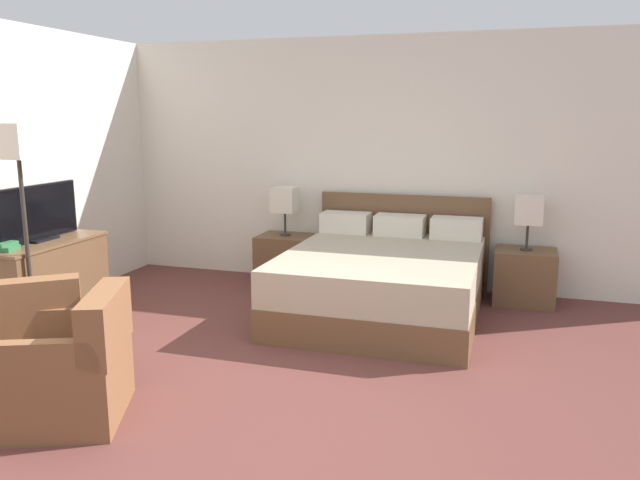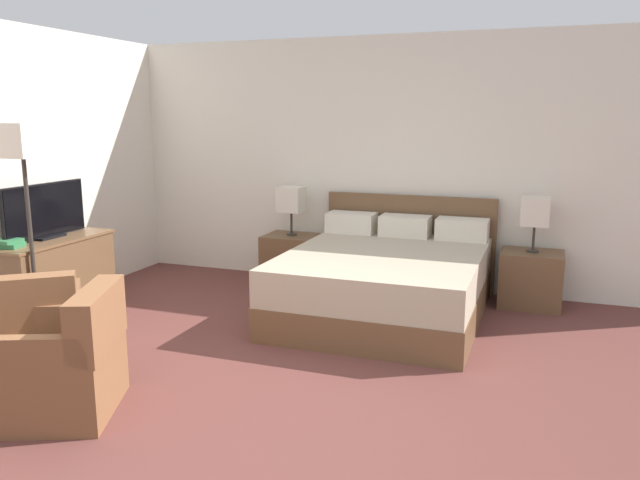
{
  "view_description": "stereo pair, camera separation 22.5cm",
  "coord_description": "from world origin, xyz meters",
  "px_view_note": "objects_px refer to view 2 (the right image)",
  "views": [
    {
      "loc": [
        1.36,
        -2.86,
        1.75
      ],
      "look_at": [
        -0.13,
        1.88,
        0.75
      ],
      "focal_mm": 35.0,
      "sensor_mm": 36.0,
      "label": 1
    },
    {
      "loc": [
        1.57,
        -2.79,
        1.75
      ],
      "look_at": [
        -0.13,
        1.88,
        0.75
      ],
      "focal_mm": 35.0,
      "sensor_mm": 36.0,
      "label": 2
    }
  ],
  "objects_px": {
    "dresser": "(48,277)",
    "tv": "(45,212)",
    "book_blue_cover": "(7,241)",
    "armchair_by_window": "(27,337)",
    "bed": "(386,281)",
    "book_red_cover": "(8,245)",
    "nightstand_left": "(292,259)",
    "floor_lamp": "(23,155)",
    "nightstand_right": "(531,279)",
    "table_lamp_right": "(535,212)",
    "armchair_companion": "(61,367)",
    "table_lamp_left": "(291,200)"
  },
  "relations": [
    {
      "from": "nightstand_right",
      "to": "table_lamp_right",
      "type": "distance_m",
      "value": 0.63
    },
    {
      "from": "book_blue_cover",
      "to": "tv",
      "type": "bearing_deg",
      "value": 90.15
    },
    {
      "from": "armchair_by_window",
      "to": "floor_lamp",
      "type": "relative_size",
      "value": 0.57
    },
    {
      "from": "table_lamp_right",
      "to": "floor_lamp",
      "type": "relative_size",
      "value": 0.3
    },
    {
      "from": "tv",
      "to": "armchair_by_window",
      "type": "xyz_separation_m",
      "value": [
        0.83,
        -1.1,
        -0.65
      ]
    },
    {
      "from": "dresser",
      "to": "book_red_cover",
      "type": "bearing_deg",
      "value": -88.9
    },
    {
      "from": "table_lamp_left",
      "to": "book_red_cover",
      "type": "bearing_deg",
      "value": -125.23
    },
    {
      "from": "nightstand_right",
      "to": "floor_lamp",
      "type": "height_order",
      "value": "floor_lamp"
    },
    {
      "from": "tv",
      "to": "floor_lamp",
      "type": "xyz_separation_m",
      "value": [
        0.31,
        -0.48,
        0.52
      ]
    },
    {
      "from": "book_red_cover",
      "to": "nightstand_left",
      "type": "bearing_deg",
      "value": 54.76
    },
    {
      "from": "dresser",
      "to": "nightstand_left",
      "type": "bearing_deg",
      "value": 48.94
    },
    {
      "from": "bed",
      "to": "tv",
      "type": "distance_m",
      "value": 3.01
    },
    {
      "from": "bed",
      "to": "table_lamp_right",
      "type": "relative_size",
      "value": 3.99
    },
    {
      "from": "armchair_by_window",
      "to": "dresser",
      "type": "bearing_deg",
      "value": 127.53
    },
    {
      "from": "table_lamp_left",
      "to": "book_blue_cover",
      "type": "height_order",
      "value": "table_lamp_left"
    },
    {
      "from": "book_blue_cover",
      "to": "floor_lamp",
      "type": "relative_size",
      "value": 0.11
    },
    {
      "from": "book_blue_cover",
      "to": "armchair_by_window",
      "type": "bearing_deg",
      "value": -39.27
    },
    {
      "from": "nightstand_right",
      "to": "armchair_by_window",
      "type": "distance_m",
      "value": 4.24
    },
    {
      "from": "dresser",
      "to": "tv",
      "type": "distance_m",
      "value": 0.57
    },
    {
      "from": "table_lamp_left",
      "to": "table_lamp_right",
      "type": "distance_m",
      "value": 2.4
    },
    {
      "from": "dresser",
      "to": "book_red_cover",
      "type": "distance_m",
      "value": 0.54
    },
    {
      "from": "nightstand_left",
      "to": "nightstand_right",
      "type": "bearing_deg",
      "value": 0.0
    },
    {
      "from": "nightstand_left",
      "to": "table_lamp_left",
      "type": "xyz_separation_m",
      "value": [
        -0.0,
        0.0,
        0.63
      ]
    },
    {
      "from": "nightstand_right",
      "to": "table_lamp_left",
      "type": "distance_m",
      "value": 2.48
    },
    {
      "from": "nightstand_right",
      "to": "armchair_by_window",
      "type": "xyz_separation_m",
      "value": [
        -3.12,
        -2.86,
        0.03
      ]
    },
    {
      "from": "nightstand_right",
      "to": "tv",
      "type": "height_order",
      "value": "tv"
    },
    {
      "from": "dresser",
      "to": "bed",
      "type": "bearing_deg",
      "value": 21.27
    },
    {
      "from": "armchair_companion",
      "to": "bed",
      "type": "bearing_deg",
      "value": 61.42
    },
    {
      "from": "nightstand_right",
      "to": "table_lamp_right",
      "type": "relative_size",
      "value": 1.09
    },
    {
      "from": "nightstand_left",
      "to": "dresser",
      "type": "xyz_separation_m",
      "value": [
        -1.55,
        -1.78,
        0.11
      ]
    },
    {
      "from": "bed",
      "to": "nightstand_left",
      "type": "relative_size",
      "value": 3.65
    },
    {
      "from": "bed",
      "to": "armchair_companion",
      "type": "relative_size",
      "value": 2.25
    },
    {
      "from": "nightstand_right",
      "to": "dresser",
      "type": "bearing_deg",
      "value": -155.71
    },
    {
      "from": "bed",
      "to": "table_lamp_left",
      "type": "bearing_deg",
      "value": 149.26
    },
    {
      "from": "book_red_cover",
      "to": "floor_lamp",
      "type": "xyz_separation_m",
      "value": [
        0.3,
        -0.06,
        0.73
      ]
    },
    {
      "from": "table_lamp_right",
      "to": "armchair_companion",
      "type": "relative_size",
      "value": 0.56
    },
    {
      "from": "table_lamp_right",
      "to": "armchair_companion",
      "type": "xyz_separation_m",
      "value": [
        -2.55,
        -3.19,
        -0.6
      ]
    },
    {
      "from": "armchair_by_window",
      "to": "tv",
      "type": "bearing_deg",
      "value": 126.9
    },
    {
      "from": "nightstand_left",
      "to": "floor_lamp",
      "type": "xyz_separation_m",
      "value": [
        -1.24,
        -2.25,
        1.19
      ]
    },
    {
      "from": "dresser",
      "to": "armchair_companion",
      "type": "height_order",
      "value": "armchair_companion"
    },
    {
      "from": "dresser",
      "to": "tv",
      "type": "height_order",
      "value": "tv"
    },
    {
      "from": "bed",
      "to": "nightstand_left",
      "type": "bearing_deg",
      "value": 149.31
    },
    {
      "from": "nightstand_right",
      "to": "armchair_by_window",
      "type": "height_order",
      "value": "armchair_by_window"
    },
    {
      "from": "nightstand_left",
      "to": "floor_lamp",
      "type": "distance_m",
      "value": 2.83
    },
    {
      "from": "nightstand_right",
      "to": "armchair_companion",
      "type": "height_order",
      "value": "armchair_companion"
    },
    {
      "from": "nightstand_left",
      "to": "tv",
      "type": "relative_size",
      "value": 0.61
    },
    {
      "from": "armchair_by_window",
      "to": "floor_lamp",
      "type": "bearing_deg",
      "value": 130.02
    },
    {
      "from": "book_blue_cover",
      "to": "book_red_cover",
      "type": "bearing_deg",
      "value": 0.0
    },
    {
      "from": "nightstand_right",
      "to": "table_lamp_left",
      "type": "relative_size",
      "value": 1.09
    },
    {
      "from": "table_lamp_right",
      "to": "tv",
      "type": "relative_size",
      "value": 0.56
    }
  ]
}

